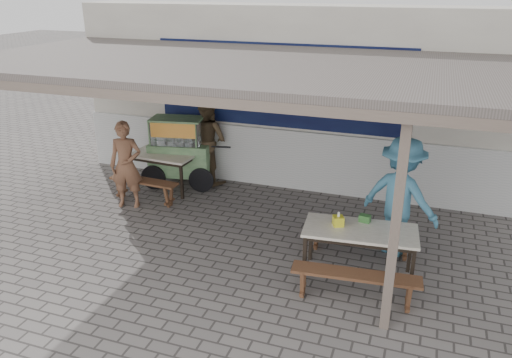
{
  "coord_description": "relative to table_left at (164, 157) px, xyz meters",
  "views": [
    {
      "loc": [
        2.53,
        -6.11,
        3.91
      ],
      "look_at": [
        0.07,
        0.9,
        0.96
      ],
      "focal_mm": 35.0,
      "sensor_mm": 36.0,
      "label": 1
    }
  ],
  "objects": [
    {
      "name": "patron_wall_side",
      "position": [
        0.67,
        0.68,
        0.22
      ],
      "size": [
        1.06,
        0.96,
        1.78
      ],
      "primitive_type": "imported",
      "rotation": [
        0.0,
        0.0,
        2.74
      ],
      "color": "#4E3D29",
      "rests_on": "ground"
    },
    {
      "name": "table_right",
      "position": [
        4.15,
        -1.96,
        0.0
      ],
      "size": [
        1.6,
        0.86,
        0.75
      ],
      "rotation": [
        0.0,
        0.0,
        0.09
      ],
      "color": "white",
      "rests_on": "ground"
    },
    {
      "name": "condiment_bowl",
      "position": [
        -0.08,
        0.11,
        0.1
      ],
      "size": [
        0.23,
        0.23,
        0.05
      ],
      "primitive_type": "imported",
      "rotation": [
        0.0,
        0.0,
        -0.25
      ],
      "color": "white",
      "rests_on": "table_left"
    },
    {
      "name": "tissue_box",
      "position": [
        3.83,
        -1.95,
        0.15
      ],
      "size": [
        0.18,
        0.18,
        0.14
      ],
      "primitive_type": "cube",
      "rotation": [
        0.0,
        0.0,
        0.43
      ],
      "color": "gold",
      "rests_on": "table_right"
    },
    {
      "name": "ground",
      "position": [
        2.28,
        -2.07,
        -0.67
      ],
      "size": [
        60.0,
        60.0,
        0.0
      ],
      "primitive_type": "plane",
      "color": "#69625F",
      "rests_on": "ground"
    },
    {
      "name": "patron_street_side",
      "position": [
        -0.23,
        -0.94,
        0.14
      ],
      "size": [
        0.67,
        0.54,
        1.61
      ],
      "primitive_type": "imported",
      "rotation": [
        0.0,
        0.0,
        0.29
      ],
      "color": "brown",
      "rests_on": "ground"
    },
    {
      "name": "vendor_cart",
      "position": [
        0.2,
        0.32,
        0.09
      ],
      "size": [
        1.69,
        0.91,
        1.41
      ],
      "rotation": [
        0.0,
        0.0,
        0.18
      ],
      "color": "#80A76F",
      "rests_on": "ground"
    },
    {
      "name": "bench_right_wall",
      "position": [
        4.09,
        -1.3,
        -0.33
      ],
      "size": [
        1.66,
        0.43,
        0.45
      ],
      "rotation": [
        0.0,
        0.0,
        0.09
      ],
      "color": "brown",
      "rests_on": "ground"
    },
    {
      "name": "warung_roof",
      "position": [
        2.3,
        -1.17,
        2.05
      ],
      "size": [
        9.0,
        4.21,
        2.81
      ],
      "color": "#5A524D",
      "rests_on": "ground"
    },
    {
      "name": "patron_right_table",
      "position": [
        4.59,
        -1.05,
        0.25
      ],
      "size": [
        1.36,
        1.07,
        1.84
      ],
      "primitive_type": "imported",
      "rotation": [
        0.0,
        0.0,
        2.77
      ],
      "color": "teal",
      "rests_on": "ground"
    },
    {
      "name": "condiment_jar",
      "position": [
        0.29,
        0.21,
        0.12
      ],
      "size": [
        0.08,
        0.08,
        0.09
      ],
      "primitive_type": "cylinder",
      "color": "silver",
      "rests_on": "table_left"
    },
    {
      "name": "back_wall",
      "position": [
        2.28,
        1.51,
        1.05
      ],
      "size": [
        9.0,
        1.28,
        3.5
      ],
      "color": "silver",
      "rests_on": "ground"
    },
    {
      "name": "bench_right_street",
      "position": [
        4.21,
        -2.61,
        -0.33
      ],
      "size": [
        1.66,
        0.43,
        0.45
      ],
      "rotation": [
        0.0,
        0.0,
        0.09
      ],
      "color": "brown",
      "rests_on": "ground"
    },
    {
      "name": "bench_left_street",
      "position": [
        -0.04,
        -0.7,
        -0.34
      ],
      "size": [
        1.39,
        0.36,
        0.45
      ],
      "rotation": [
        0.0,
        0.0,
        -0.06
      ],
      "color": "brown",
      "rests_on": "ground"
    },
    {
      "name": "donation_box",
      "position": [
        4.17,
        -1.71,
        0.13
      ],
      "size": [
        0.17,
        0.13,
        0.1
      ],
      "primitive_type": "cube",
      "rotation": [
        0.0,
        0.0,
        -0.16
      ],
      "color": "#336A2F",
      "rests_on": "table_right"
    },
    {
      "name": "table_left",
      "position": [
        0.0,
        0.0,
        0.0
      ],
      "size": [
        1.31,
        0.81,
        0.75
      ],
      "rotation": [
        0.0,
        0.0,
        -0.06
      ],
      "color": "white",
      "rests_on": "ground"
    },
    {
      "name": "bench_left_wall",
      "position": [
        0.04,
        0.7,
        -0.34
      ],
      "size": [
        1.39,
        0.36,
        0.45
      ],
      "rotation": [
        0.0,
        0.0,
        -0.06
      ],
      "color": "brown",
      "rests_on": "ground"
    }
  ]
}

